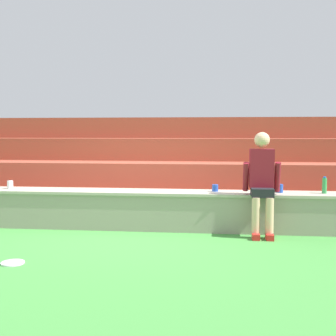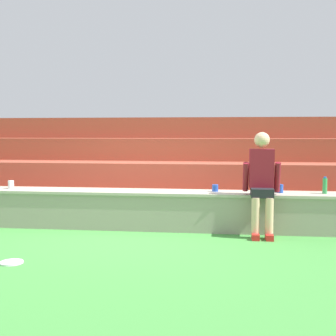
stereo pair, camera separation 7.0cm
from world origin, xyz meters
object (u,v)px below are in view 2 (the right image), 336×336
person_left_of_center (262,180)px  plastic_cup_left_end (215,188)px  frisbee (12,262)px  water_bottle_near_left (325,186)px  plastic_cup_middle (11,185)px  plastic_cup_right_end (280,189)px

person_left_of_center → plastic_cup_left_end: size_ratio=14.13×
person_left_of_center → plastic_cup_left_end: 0.75m
plastic_cup_left_end → frisbee: plastic_cup_left_end is taller
water_bottle_near_left → person_left_of_center: bearing=-161.5°
plastic_cup_middle → plastic_cup_left_end: (3.15, 0.04, -0.01)m
water_bottle_near_left → plastic_cup_middle: (-4.71, -0.00, -0.05)m
plastic_cup_middle → plastic_cup_right_end: size_ratio=1.03×
plastic_cup_middle → person_left_of_center: bearing=-4.5°
frisbee → plastic_cup_left_end: bearing=42.5°
plastic_cup_left_end → plastic_cup_middle: bearing=-179.3°
person_left_of_center → plastic_cup_right_end: person_left_of_center is taller
plastic_cup_middle → frisbee: size_ratio=0.49×
plastic_cup_right_end → frisbee: bearing=-147.4°
person_left_of_center → frisbee: bearing=-149.5°
plastic_cup_middle → plastic_cup_left_end: 3.15m
plastic_cup_middle → plastic_cup_left_end: plastic_cup_middle is taller
plastic_cup_left_end → person_left_of_center: bearing=-27.8°
person_left_of_center → plastic_cup_middle: size_ratio=11.59×
plastic_cup_left_end → plastic_cup_right_end: (0.93, -0.01, 0.01)m
plastic_cup_middle → plastic_cup_right_end: 4.09m
water_bottle_near_left → frisbee: water_bottle_near_left is taller
person_left_of_center → plastic_cup_left_end: bearing=152.2°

